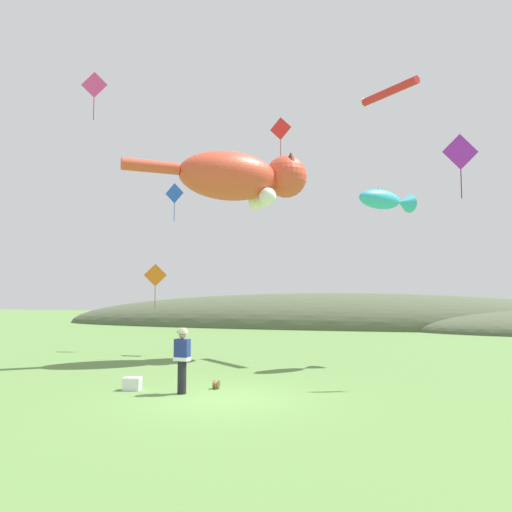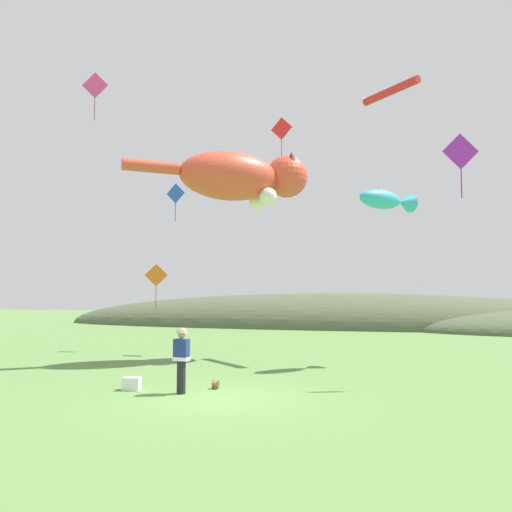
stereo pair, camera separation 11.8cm
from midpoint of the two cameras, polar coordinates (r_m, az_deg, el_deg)
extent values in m
plane|color=#5B8442|center=(13.46, -4.24, -15.98)|extent=(120.00, 120.00, 0.00)
ellipsoid|color=#4C563D|center=(42.68, 9.04, -7.92)|extent=(49.51, 11.11, 5.53)
cylinder|color=black|center=(14.15, -8.30, -13.56)|extent=(0.24, 0.24, 0.88)
cube|color=navy|center=(14.05, -8.27, -10.58)|extent=(0.42, 0.28, 0.60)
cube|color=white|center=(14.07, -8.28, -11.55)|extent=(0.44, 0.30, 0.10)
sphere|color=tan|center=(14.01, -8.25, -8.91)|extent=(0.20, 0.20, 0.20)
cylinder|color=#B2AD99|center=(14.00, -8.25, -8.55)|extent=(0.30, 0.30, 0.09)
cylinder|color=#B2AD99|center=(14.00, -8.24, -8.30)|extent=(0.20, 0.20, 0.07)
cylinder|color=olive|center=(14.79, -4.39, -14.44)|extent=(0.14, 0.18, 0.18)
cylinder|color=brown|center=(14.81, -4.65, -14.42)|extent=(0.02, 0.24, 0.24)
cylinder|color=brown|center=(14.77, -4.13, -14.45)|extent=(0.02, 0.24, 0.24)
cube|color=white|center=(14.98, -13.80, -14.09)|extent=(0.53, 0.40, 0.30)
cube|color=white|center=(14.95, -13.79, -13.41)|extent=(0.54, 0.40, 0.06)
ellipsoid|color=#E04C33|center=(21.30, -2.89, 9.11)|extent=(4.81, 4.37, 2.05)
ellipsoid|color=white|center=(21.28, -2.37, 8.10)|extent=(2.99, 2.66, 1.13)
sphere|color=#E04C33|center=(22.32, 3.68, 9.03)|extent=(1.85, 1.85, 1.85)
cone|color=#4E1A11|center=(22.93, 3.13, 10.40)|extent=(0.92, 0.92, 0.62)
cone|color=#4E1A11|center=(22.04, 4.25, 11.01)|extent=(0.92, 0.92, 0.62)
sphere|color=white|center=(22.20, 0.30, 6.25)|extent=(0.74, 0.74, 0.74)
sphere|color=white|center=(21.07, 1.56, 6.82)|extent=(0.74, 0.74, 0.74)
cylinder|color=#E04C33|center=(20.55, -11.74, 9.99)|extent=(2.11, 1.73, 0.49)
ellipsoid|color=#33B2CC|center=(19.78, 14.20, 6.31)|extent=(1.98, 2.06, 0.73)
cone|color=#33B2CC|center=(20.79, 16.80, 5.85)|extent=(0.99, 0.99, 0.73)
cone|color=#33B2CC|center=(19.79, 14.06, 7.22)|extent=(0.48, 0.48, 0.34)
sphere|color=black|center=(19.48, 12.28, 6.62)|extent=(0.17, 0.17, 0.17)
cylinder|color=red|center=(24.29, 15.22, 17.70)|extent=(2.52, 2.34, 0.36)
torus|color=white|center=(25.27, 12.50, 16.77)|extent=(0.34, 0.36, 0.44)
cube|color=#E53F8C|center=(21.75, -17.76, 18.09)|extent=(1.02, 0.27, 1.05)
cylinder|color=black|center=(21.76, -17.74, 18.08)|extent=(0.69, 0.19, 0.02)
cube|color=#A02C62|center=(21.40, -17.82, 15.67)|extent=(0.03, 0.02, 0.90)
cube|color=blue|center=(25.69, -9.04, 7.09)|extent=(1.03, 0.11, 1.03)
cylinder|color=black|center=(25.70, -9.03, 7.08)|extent=(0.69, 0.08, 0.02)
cube|color=#1A3E97|center=(25.51, -9.07, 4.96)|extent=(0.03, 0.01, 0.90)
cube|color=purple|center=(17.11, 22.52, 10.99)|extent=(1.11, 0.31, 1.15)
cylinder|color=black|center=(17.12, 22.51, 10.98)|extent=(0.75, 0.22, 0.02)
cube|color=#6B1A7C|center=(16.88, 22.62, 7.63)|extent=(0.03, 0.02, 0.90)
cube|color=red|center=(25.21, 3.08, 14.34)|extent=(1.12, 0.26, 1.14)
cylinder|color=black|center=(25.23, 3.08, 14.33)|extent=(0.75, 0.18, 0.02)
cube|color=maroon|center=(24.91, 3.09, 12.12)|extent=(0.03, 0.01, 0.90)
cube|color=orange|center=(21.82, -11.19, -2.16)|extent=(0.86, 0.50, 0.98)
cylinder|color=black|center=(21.84, -11.17, -2.16)|extent=(0.58, 0.34, 0.02)
cube|color=#A95011|center=(21.81, -11.22, -4.62)|extent=(0.03, 0.02, 0.90)
camera|label=1|loc=(0.06, -89.80, -0.01)|focal=35.00mm
camera|label=2|loc=(0.06, 90.20, 0.01)|focal=35.00mm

